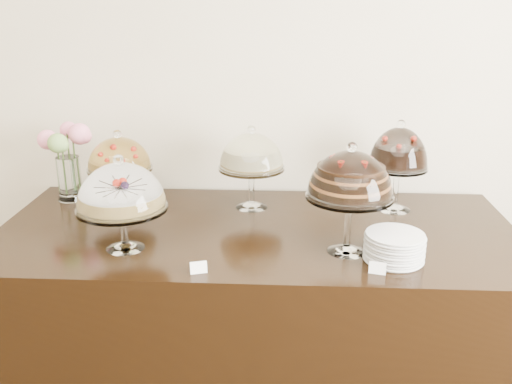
# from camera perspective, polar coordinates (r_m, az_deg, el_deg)

# --- Properties ---
(wall_back) EXTENTS (5.00, 0.04, 3.00)m
(wall_back) POSITION_cam_1_polar(r_m,az_deg,el_deg) (2.82, -1.08, 12.16)
(wall_back) COLOR beige
(wall_back) RESTS_ON ground
(display_counter) EXTENTS (2.20, 1.00, 0.90)m
(display_counter) POSITION_cam_1_polar(r_m,az_deg,el_deg) (2.63, 0.06, -12.71)
(display_counter) COLOR black
(display_counter) RESTS_ON ground
(cake_stand_sugar_sponge) EXTENTS (0.35, 0.35, 0.38)m
(cake_stand_sugar_sponge) POSITION_cam_1_polar(r_m,az_deg,el_deg) (2.21, -13.36, 0.12)
(cake_stand_sugar_sponge) COLOR white
(cake_stand_sugar_sponge) RESTS_ON display_counter
(cake_stand_choco_layer) EXTENTS (0.33, 0.33, 0.43)m
(cake_stand_choco_layer) POSITION_cam_1_polar(r_m,az_deg,el_deg) (2.14, 9.41, 1.36)
(cake_stand_choco_layer) COLOR white
(cake_stand_choco_layer) RESTS_ON display_counter
(cake_stand_cheesecake) EXTENTS (0.30, 0.30, 0.39)m
(cake_stand_cheesecake) POSITION_cam_1_polar(r_m,az_deg,el_deg) (2.59, -0.46, 3.75)
(cake_stand_cheesecake) COLOR white
(cake_stand_cheesecake) RESTS_ON display_counter
(cake_stand_dark_choco) EXTENTS (0.27, 0.27, 0.42)m
(cake_stand_dark_choco) POSITION_cam_1_polar(r_m,az_deg,el_deg) (2.63, 14.09, 3.87)
(cake_stand_dark_choco) COLOR white
(cake_stand_dark_choco) RESTS_ON display_counter
(cake_stand_fruit_tart) EXTENTS (0.30, 0.30, 0.37)m
(cake_stand_fruit_tart) POSITION_cam_1_polar(r_m,az_deg,el_deg) (2.68, -13.54, 3.38)
(cake_stand_fruit_tart) COLOR white
(cake_stand_fruit_tart) RESTS_ON display_counter
(flower_vase) EXTENTS (0.24, 0.23, 0.37)m
(flower_vase) POSITION_cam_1_polar(r_m,az_deg,el_deg) (2.85, -18.41, 3.48)
(flower_vase) COLOR white
(flower_vase) RESTS_ON display_counter
(plate_stack) EXTENTS (0.22, 0.22, 0.10)m
(plate_stack) POSITION_cam_1_polar(r_m,az_deg,el_deg) (2.19, 13.66, -5.36)
(plate_stack) COLOR silver
(plate_stack) RESTS_ON display_counter
(price_card_left) EXTENTS (0.06, 0.03, 0.04)m
(price_card_left) POSITION_cam_1_polar(r_m,az_deg,el_deg) (2.05, -5.77, -7.52)
(price_card_left) COLOR white
(price_card_left) RESTS_ON display_counter
(price_card_right) EXTENTS (0.06, 0.03, 0.04)m
(price_card_right) POSITION_cam_1_polar(r_m,az_deg,el_deg) (2.08, 12.05, -7.46)
(price_card_right) COLOR white
(price_card_right) RESTS_ON display_counter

